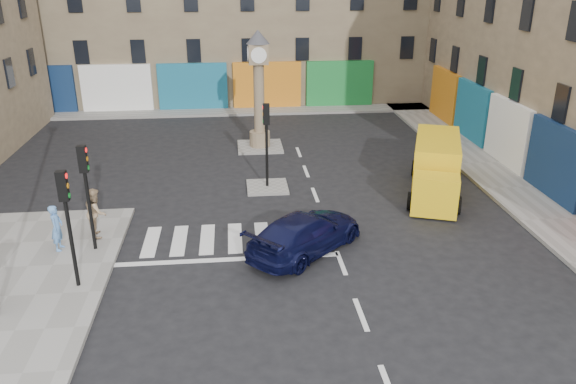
{
  "coord_description": "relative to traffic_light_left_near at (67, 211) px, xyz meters",
  "views": [
    {
      "loc": [
        -3.41,
        -15.18,
        9.21
      ],
      "look_at": [
        -1.62,
        2.54,
        2.0
      ],
      "focal_mm": 35.0,
      "sensor_mm": 36.0,
      "label": 1
    }
  ],
  "objects": [
    {
      "name": "ground",
      "position": [
        8.3,
        -0.2,
        -2.62
      ],
      "size": [
        120.0,
        120.0,
        0.0
      ],
      "primitive_type": "plane",
      "color": "black",
      "rests_on": "ground"
    },
    {
      "name": "sidewalk_right",
      "position": [
        17.0,
        9.8,
        -2.55
      ],
      "size": [
        2.6,
        30.0,
        0.15
      ],
      "primitive_type": "cube",
      "color": "gray",
      "rests_on": "ground"
    },
    {
      "name": "sidewalk_far",
      "position": [
        4.3,
        22.0,
        -2.55
      ],
      "size": [
        32.0,
        2.4,
        0.15
      ],
      "primitive_type": "cube",
      "color": "gray",
      "rests_on": "ground"
    },
    {
      "name": "island_near",
      "position": [
        6.3,
        7.8,
        -2.56
      ],
      "size": [
        1.8,
        1.8,
        0.12
      ],
      "primitive_type": "cube",
      "color": "gray",
      "rests_on": "ground"
    },
    {
      "name": "island_far",
      "position": [
        6.3,
        13.8,
        -2.56
      ],
      "size": [
        2.4,
        2.4,
        0.12
      ],
      "primitive_type": "cube",
      "color": "gray",
      "rests_on": "ground"
    },
    {
      "name": "traffic_light_left_near",
      "position": [
        0.0,
        0.0,
        0.0
      ],
      "size": [
        0.28,
        0.22,
        3.7
      ],
      "color": "black",
      "rests_on": "sidewalk_left"
    },
    {
      "name": "traffic_light_left_far",
      "position": [
        0.0,
        2.4,
        0.0
      ],
      "size": [
        0.28,
        0.22,
        3.7
      ],
      "color": "black",
      "rests_on": "sidewalk_left"
    },
    {
      "name": "traffic_light_island",
      "position": [
        6.3,
        7.8,
        -0.03
      ],
      "size": [
        0.28,
        0.22,
        3.7
      ],
      "color": "black",
      "rests_on": "island_near"
    },
    {
      "name": "clock_pillar",
      "position": [
        6.3,
        13.8,
        0.93
      ],
      "size": [
        1.2,
        1.2,
        6.1
      ],
      "color": "#958061",
      "rests_on": "island_far"
    },
    {
      "name": "navy_sedan",
      "position": [
        7.22,
        1.78,
        -1.93
      ],
      "size": [
        4.77,
        4.7,
        1.38
      ],
      "primitive_type": "imported",
      "rotation": [
        0.0,
        0.0,
        2.34
      ],
      "color": "black",
      "rests_on": "ground"
    },
    {
      "name": "yellow_van",
      "position": [
        13.57,
        6.79,
        -1.52
      ],
      "size": [
        3.77,
        6.36,
        2.22
      ],
      "rotation": [
        0.0,
        0.0,
        -0.35
      ],
      "color": "yellow",
      "rests_on": "ground"
    },
    {
      "name": "pedestrian_blue",
      "position": [
        -1.19,
        2.48,
        -1.66
      ],
      "size": [
        0.41,
        0.61,
        1.62
      ],
      "primitive_type": "imported",
      "rotation": [
        0.0,
        0.0,
        1.53
      ],
      "color": "#5B8FD0",
      "rests_on": "sidewalk_left"
    },
    {
      "name": "pedestrian_tan",
      "position": [
        -0.1,
        3.45,
        -1.57
      ],
      "size": [
        0.87,
        1.01,
        1.79
      ],
      "primitive_type": "imported",
      "rotation": [
        0.0,
        0.0,
        1.81
      ],
      "color": "tan",
      "rests_on": "sidewalk_left"
    }
  ]
}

